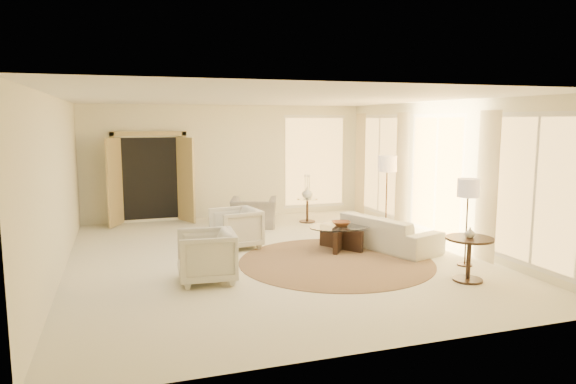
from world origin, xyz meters
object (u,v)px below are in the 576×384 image
object	(u,v)px
sofa	(385,232)
coffee_table	(341,235)
end_vase	(470,233)
armchair_left	(236,226)
end_table	(469,251)
floor_lamp_near	(387,167)
floor_lamp_far	(468,192)
side_table	(307,208)
side_vase	(307,193)
armchair_right	(206,254)
bowl	(341,224)
accent_chair	(254,208)

from	to	relation	value
sofa	coffee_table	bearing A→B (deg)	62.07
end_vase	armchair_left	bearing A→B (deg)	133.19
end_table	coffee_table	bearing A→B (deg)	114.12
floor_lamp_near	floor_lamp_far	distance (m)	2.73
armchair_left	side_table	bearing A→B (deg)	121.66
sofa	side_table	size ratio (longest dim) A/B	3.70
floor_lamp_far	side_vase	world-z (taller)	floor_lamp_far
side_vase	armchair_right	bearing A→B (deg)	-128.48
bowl	side_vase	bearing A→B (deg)	83.52
armchair_right	coffee_table	size ratio (longest dim) A/B	0.67
end_vase	coffee_table	bearing A→B (deg)	114.12
sofa	floor_lamp_near	xyz separation A→B (m)	(0.68, 1.21, 1.11)
side_table	end_vase	bearing A→B (deg)	-81.48
end_table	bowl	xyz separation A→B (m)	(-1.06, 2.36, 0.04)
side_vase	coffee_table	bearing A→B (deg)	-96.48
armchair_left	accent_chair	distance (m)	1.94
armchair_left	sofa	bearing A→B (deg)	62.23
armchair_left	side_vase	size ratio (longest dim) A/B	3.07
floor_lamp_near	side_vase	distance (m)	2.14
sofa	side_vase	xyz separation A→B (m)	(-0.56, 2.80, 0.40)
armchair_right	side_vase	distance (m)	4.88
armchair_right	floor_lamp_near	xyz separation A→B (m)	(4.28, 2.23, 1.00)
accent_chair	end_vase	xyz separation A→B (m)	(2.11, -4.88, 0.30)
armchair_right	floor_lamp_far	bearing A→B (deg)	87.34
side_vase	armchair_left	bearing A→B (deg)	-138.35
armchair_right	end_vase	distance (m)	3.99
accent_chair	coffee_table	distance (m)	2.73
sofa	armchair_left	distance (m)	2.87
sofa	end_vase	xyz separation A→B (m)	(0.19, -2.24, 0.43)
armchair_right	side_table	size ratio (longest dim) A/B	1.48
floor_lamp_far	side_vase	size ratio (longest dim) A/B	5.37
side_table	bowl	bearing A→B (deg)	-96.48
side_table	end_table	bearing A→B (deg)	-81.48
end_vase	side_vase	size ratio (longest dim) A/B	0.57
accent_chair	side_table	distance (m)	1.37
sofa	armchair_left	world-z (taller)	armchair_left
armchair_left	floor_lamp_far	size ratio (longest dim) A/B	0.57
side_table	side_vase	world-z (taller)	side_vase
side_table	floor_lamp_far	size ratio (longest dim) A/B	0.39
armchair_left	armchair_right	distance (m)	2.08
end_table	bowl	bearing A→B (deg)	114.12
accent_chair	coffee_table	size ratio (longest dim) A/B	0.79
floor_lamp_far	armchair_right	bearing A→B (deg)	173.36
armchair_left	floor_lamp_far	distance (m)	4.24
armchair_right	floor_lamp_far	size ratio (longest dim) A/B	0.58
coffee_table	side_vase	size ratio (longest dim) A/B	4.70
end_table	floor_lamp_far	size ratio (longest dim) A/B	0.48
armchair_left	bowl	bearing A→B (deg)	58.13
coffee_table	side_table	distance (m)	2.69
armchair_right	floor_lamp_near	bearing A→B (deg)	121.53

